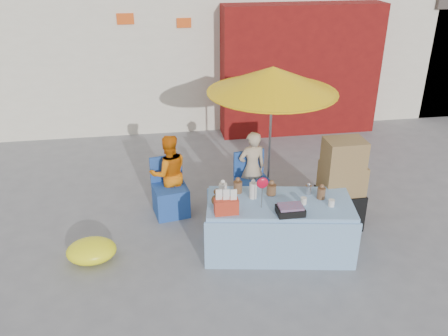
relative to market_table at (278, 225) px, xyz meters
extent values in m
plane|color=slate|center=(-0.69, -0.09, -0.37)|extent=(80.00, 80.00, 0.00)
cube|color=silver|center=(-0.69, 6.91, 1.88)|extent=(12.00, 5.00, 4.50)
cube|color=maroon|center=(1.51, 4.11, 0.93)|extent=(3.20, 0.60, 2.60)
cube|color=#4C331E|center=(5.81, 5.91, 0.83)|extent=(2.60, 3.00, 2.40)
cube|color=#E24D13|center=(-1.89, 4.39, 1.98)|extent=(0.32, 0.04, 0.20)
cube|color=#E24D13|center=(-0.79, 4.39, 1.88)|extent=(0.28, 0.04, 0.18)
cube|color=#8FBAE5|center=(0.01, 0.00, -0.01)|extent=(1.95, 1.12, 0.72)
cube|color=#8FBAE5|center=(-0.06, -0.42, -0.03)|extent=(1.86, 0.35, 0.68)
cube|color=#8FBAE5|center=(0.08, 0.42, -0.03)|extent=(1.86, 0.35, 0.68)
cylinder|color=silver|center=(-0.68, 0.27, 0.44)|extent=(0.12, 0.12, 0.17)
cylinder|color=brown|center=(-0.47, 0.33, 0.43)|extent=(0.13, 0.13, 0.15)
cylinder|color=silver|center=(-0.31, 0.15, 0.46)|extent=(0.11, 0.11, 0.21)
cylinder|color=brown|center=(-0.05, 0.21, 0.42)|extent=(0.15, 0.15, 0.14)
cylinder|color=#B2B2B7|center=(0.42, 0.14, 0.41)|extent=(0.10, 0.10, 0.12)
cylinder|color=brown|center=(0.55, 0.01, 0.42)|extent=(0.12, 0.12, 0.14)
cylinder|color=silver|center=(0.28, -0.10, 0.40)|extent=(0.09, 0.09, 0.09)
cylinder|color=silver|center=(0.61, -0.20, 0.40)|extent=(0.09, 0.09, 0.09)
sphere|color=brown|center=(-0.79, 0.04, 0.42)|extent=(0.14, 0.14, 0.14)
ellipsoid|color=red|center=(-0.25, -0.10, 0.69)|extent=(0.15, 0.07, 0.14)
cube|color=red|center=(-0.71, -0.17, 0.45)|extent=(0.31, 0.18, 0.19)
cube|color=black|center=(0.05, -0.30, 0.40)|extent=(0.36, 0.28, 0.09)
cube|color=#22489B|center=(-1.33, 1.13, -0.15)|extent=(0.55, 0.54, 0.45)
cube|color=#22489B|center=(-1.36, 1.35, 0.28)|extent=(0.48, 0.12, 0.40)
cube|color=#22489B|center=(-0.08, 1.13, -0.15)|extent=(0.55, 0.54, 0.45)
cube|color=#22489B|center=(-0.11, 1.35, 0.28)|extent=(0.48, 0.12, 0.40)
imported|color=orange|center=(-1.33, 1.28, 0.23)|extent=(0.65, 0.55, 1.20)
imported|color=tan|center=(-0.08, 1.28, 0.21)|extent=(0.47, 0.35, 1.17)
cylinder|color=gray|center=(0.22, 1.43, 0.63)|extent=(0.04, 0.04, 2.00)
cone|color=yellow|center=(0.22, 1.43, 1.53)|extent=(1.90, 1.90, 0.38)
cylinder|color=yellow|center=(0.22, 1.43, 1.35)|extent=(1.90, 1.90, 0.02)
cube|color=black|center=(1.01, 0.45, -0.10)|extent=(0.61, 0.50, 0.55)
cube|color=olive|center=(1.01, 0.45, 0.38)|extent=(0.57, 0.44, 0.41)
cube|color=olive|center=(0.99, 0.42, 0.77)|extent=(0.53, 0.40, 0.37)
ellipsoid|color=#FFFA1A|center=(-2.40, 0.14, -0.23)|extent=(0.71, 0.61, 0.28)
camera|label=1|loc=(-1.50, -5.01, 3.36)|focal=38.00mm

